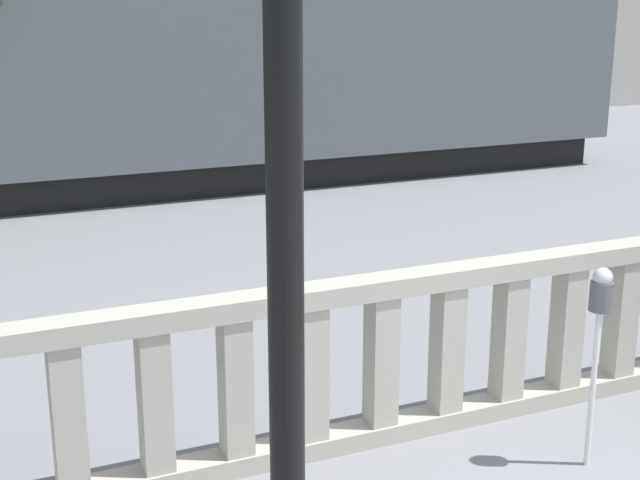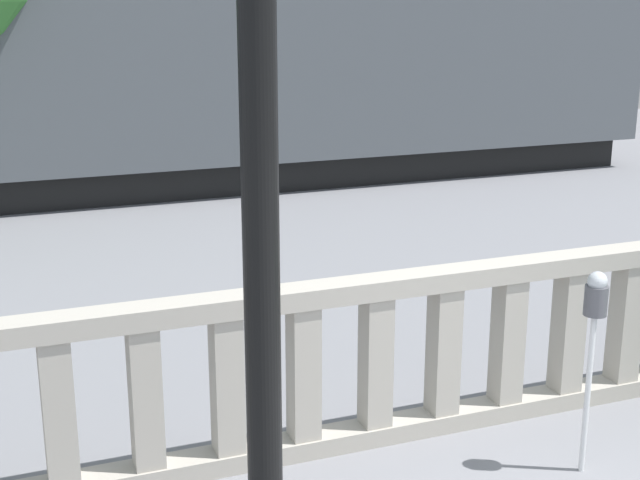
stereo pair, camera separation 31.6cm
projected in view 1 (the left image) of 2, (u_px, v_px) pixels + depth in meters
The scene contains 3 objects.
balustrade at pixel (447, 348), 6.70m from camera, with size 17.62×0.24×1.28m.
lamppost at pixel (283, 84), 4.22m from camera, with size 0.41×0.41×5.65m.
parking_meter at pixel (600, 311), 5.99m from camera, with size 0.16×0.16×1.46m.
Camera 1 is at (-3.37, -2.78, 3.22)m, focal length 50.00 mm.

